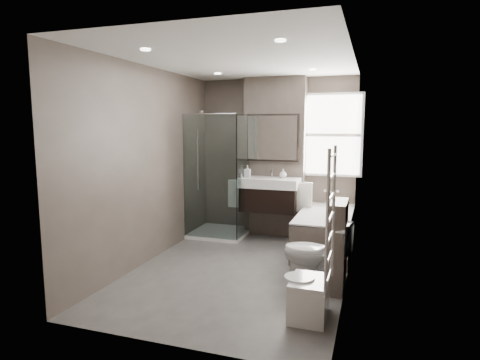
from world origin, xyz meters
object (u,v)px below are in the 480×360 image
at_px(toilet, 315,254).
at_px(vanity, 269,194).
at_px(bidet, 308,297).
at_px(bathtub, 325,230).

bearing_deg(toilet, vanity, -140.15).
xyz_separation_m(toilet, bidet, (0.04, -0.78, -0.18)).
xyz_separation_m(bathtub, bidet, (0.09, -2.14, -0.11)).
height_order(vanity, toilet, vanity).
xyz_separation_m(vanity, toilet, (0.97, -1.69, -0.36)).
distance_m(bathtub, bidet, 2.15).
bearing_deg(vanity, bathtub, -19.37).
relative_size(toilet, bidet, 1.54).
xyz_separation_m(bathtub, toilet, (0.05, -1.37, 0.07)).
height_order(vanity, bidet, vanity).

